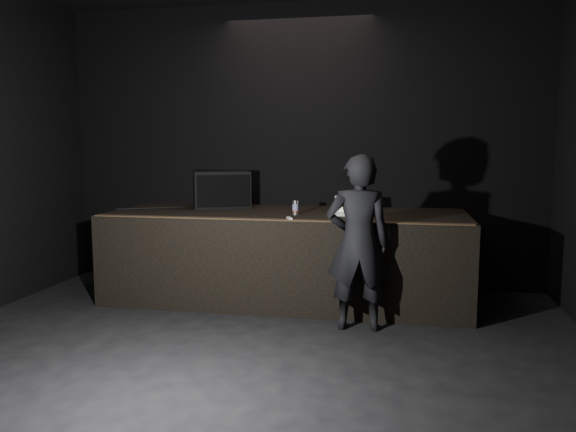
% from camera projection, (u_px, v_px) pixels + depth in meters
% --- Properties ---
extents(ground, '(7.00, 7.00, 0.00)m').
position_uv_depth(ground, '(210.00, 403.00, 3.84)').
color(ground, black).
rests_on(ground, ground).
extents(room_walls, '(6.10, 7.10, 3.52)m').
position_uv_depth(room_walls, '(205.00, 102.00, 3.58)').
color(room_walls, black).
rests_on(room_walls, ground).
extents(stage_riser, '(4.00, 1.50, 1.00)m').
position_uv_depth(stage_riser, '(287.00, 255.00, 6.43)').
color(stage_riser, black).
rests_on(stage_riser, ground).
extents(riser_lip, '(3.92, 0.10, 0.01)m').
position_uv_depth(riser_lip, '(274.00, 220.00, 5.68)').
color(riser_lip, brown).
rests_on(riser_lip, stage_riser).
extents(stage_monitor, '(0.79, 0.70, 0.44)m').
position_uv_depth(stage_monitor, '(222.00, 189.00, 6.81)').
color(stage_monitor, black).
rests_on(stage_monitor, stage_riser).
extents(cable, '(0.72, 0.43, 0.02)m').
position_uv_depth(cable, '(152.00, 208.00, 6.71)').
color(cable, black).
rests_on(cable, stage_riser).
extents(laptop, '(0.30, 0.27, 0.20)m').
position_uv_depth(laptop, '(348.00, 210.00, 6.12)').
color(laptop, silver).
rests_on(laptop, stage_riser).
extents(beer_can, '(0.07, 0.07, 0.16)m').
position_uv_depth(beer_can, '(295.00, 208.00, 6.11)').
color(beer_can, silver).
rests_on(beer_can, stage_riser).
extents(plastic_cup, '(0.07, 0.07, 0.09)m').
position_uv_depth(plastic_cup, '(367.00, 209.00, 6.31)').
color(plastic_cup, white).
rests_on(plastic_cup, stage_riser).
extents(wii_remote, '(0.08, 0.14, 0.03)m').
position_uv_depth(wii_remote, '(289.00, 219.00, 5.70)').
color(wii_remote, white).
rests_on(wii_remote, stage_riser).
extents(person, '(0.65, 0.46, 1.67)m').
position_uv_depth(person, '(358.00, 243.00, 5.30)').
color(person, black).
rests_on(person, ground).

